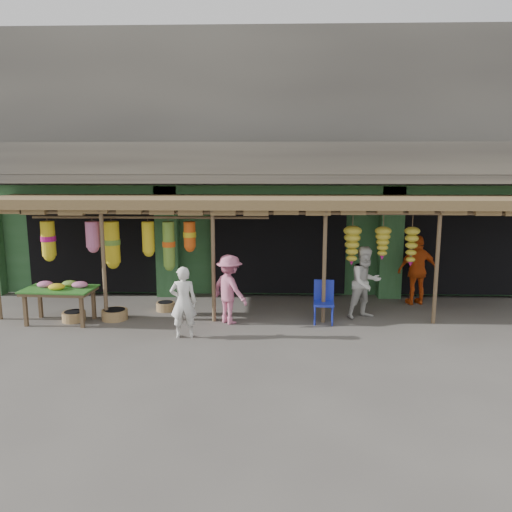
{
  "coord_description": "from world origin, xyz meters",
  "views": [
    {
      "loc": [
        -0.21,
        -11.2,
        3.52
      ],
      "look_at": [
        -0.57,
        1.0,
        1.31
      ],
      "focal_mm": 35.0,
      "sensor_mm": 36.0,
      "label": 1
    }
  ],
  "objects_px": {
    "person_front": "(183,302)",
    "person_right": "(365,283)",
    "flower_table": "(60,290)",
    "blue_chair": "(324,299)",
    "person_vendor": "(418,270)",
    "person_shopper": "(229,289)"
  },
  "relations": [
    {
      "from": "person_shopper",
      "to": "person_vendor",
      "type": "bearing_deg",
      "value": -116.24
    },
    {
      "from": "person_front",
      "to": "person_vendor",
      "type": "distance_m",
      "value": 6.19
    },
    {
      "from": "person_front",
      "to": "person_right",
      "type": "distance_m",
      "value": 4.26
    },
    {
      "from": "person_front",
      "to": "person_shopper",
      "type": "bearing_deg",
      "value": -136.93
    },
    {
      "from": "flower_table",
      "to": "person_front",
      "type": "height_order",
      "value": "person_front"
    },
    {
      "from": "blue_chair",
      "to": "person_vendor",
      "type": "relative_size",
      "value": 0.54
    },
    {
      "from": "person_front",
      "to": "person_shopper",
      "type": "xyz_separation_m",
      "value": [
        0.87,
        1.0,
        0.03
      ]
    },
    {
      "from": "flower_table",
      "to": "person_right",
      "type": "xyz_separation_m",
      "value": [
        6.96,
        0.54,
        0.09
      ]
    },
    {
      "from": "person_shopper",
      "to": "person_right",
      "type": "bearing_deg",
      "value": -127.85
    },
    {
      "from": "person_vendor",
      "to": "person_shopper",
      "type": "height_order",
      "value": "person_vendor"
    },
    {
      "from": "blue_chair",
      "to": "flower_table",
      "type": "bearing_deg",
      "value": -172.84
    },
    {
      "from": "blue_chair",
      "to": "person_shopper",
      "type": "bearing_deg",
      "value": -171.33
    },
    {
      "from": "person_right",
      "to": "person_vendor",
      "type": "height_order",
      "value": "person_vendor"
    },
    {
      "from": "blue_chair",
      "to": "person_right",
      "type": "distance_m",
      "value": 1.09
    },
    {
      "from": "person_vendor",
      "to": "person_right",
      "type": "bearing_deg",
      "value": 27.7
    },
    {
      "from": "flower_table",
      "to": "person_right",
      "type": "height_order",
      "value": "person_right"
    },
    {
      "from": "flower_table",
      "to": "person_vendor",
      "type": "height_order",
      "value": "person_vendor"
    },
    {
      "from": "person_front",
      "to": "flower_table",
      "type": "bearing_deg",
      "value": -23.45
    },
    {
      "from": "blue_chair",
      "to": "person_shopper",
      "type": "distance_m",
      "value": 2.16
    },
    {
      "from": "person_vendor",
      "to": "blue_chair",
      "type": "bearing_deg",
      "value": 20.86
    },
    {
      "from": "person_front",
      "to": "person_shopper",
      "type": "height_order",
      "value": "person_shopper"
    },
    {
      "from": "person_front",
      "to": "person_right",
      "type": "height_order",
      "value": "person_right"
    }
  ]
}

